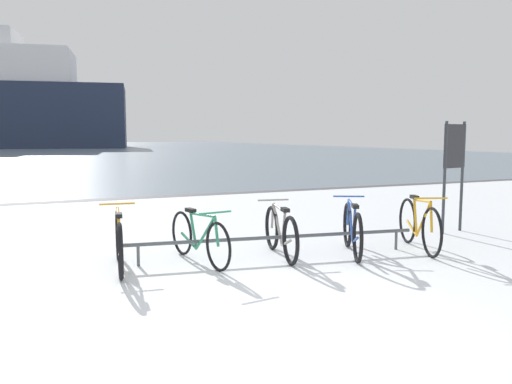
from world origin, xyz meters
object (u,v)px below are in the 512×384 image
bicycle_0 (119,241)px  bicycle_4 (419,225)px  info_sign (454,158)px  bicycle_3 (352,230)px  bicycle_1 (199,237)px  bicycle_2 (281,232)px

bicycle_0 → bicycle_4: (4.22, -0.65, 0.02)m
info_sign → bicycle_3: bearing=-164.2°
bicycle_1 → bicycle_3: (2.13, -0.43, 0.02)m
bicycle_4 → info_sign: bearing=30.3°
bicycle_0 → bicycle_4: 4.27m
bicycle_1 → bicycle_2: size_ratio=1.05×
bicycle_3 → bicycle_4: 1.08m
bicycle_1 → bicycle_2: 1.14m
bicycle_0 → info_sign: (5.72, 0.23, 0.94)m
bicycle_0 → bicycle_1: 1.03m
bicycle_1 → bicycle_4: (3.19, -0.58, 0.04)m
bicycle_2 → info_sign: (3.56, 0.45, 0.96)m
bicycle_1 → bicycle_3: size_ratio=1.10×
bicycle_1 → bicycle_2: (1.14, -0.15, 0.00)m
bicycle_0 → bicycle_2: bearing=-5.6°
bicycle_1 → bicycle_4: bearing=-10.3°
bicycle_3 → bicycle_4: bicycle_4 is taller
bicycle_3 → info_sign: (2.57, 0.73, 0.94)m
bicycle_0 → bicycle_2: size_ratio=1.04×
bicycle_4 → info_sign: info_sign is taller
bicycle_2 → bicycle_3: bicycle_3 is taller
bicycle_1 → bicycle_4: bicycle_4 is taller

